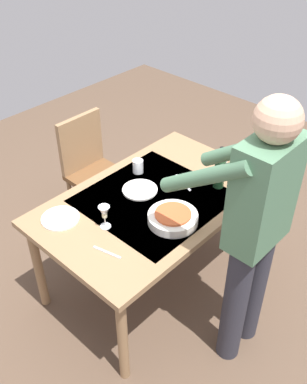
{
  "coord_description": "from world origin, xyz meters",
  "views": [
    {
      "loc": [
        1.61,
        1.51,
        2.46
      ],
      "look_at": [
        0.0,
        0.0,
        0.79
      ],
      "focal_mm": 41.23,
      "sensor_mm": 36.0,
      "label": 1
    }
  ],
  "objects_px": {
    "wine_glass_right": "(104,213)",
    "wine_bottle": "(220,172)",
    "person_server": "(254,226)",
    "dinner_plate_far": "(60,218)",
    "wine_glass_left": "(237,159)",
    "dinner_plate_near": "(139,190)",
    "serving_bowl_pasta": "(173,218)",
    "water_cup_near_left": "(223,156)",
    "water_cup_near_right": "(138,166)",
    "chair_near": "(91,165)",
    "dining_table": "(154,207)"
  },
  "relations": [
    {
      "from": "water_cup_near_left",
      "to": "wine_glass_left",
      "type": "bearing_deg",
      "value": 72.67
    },
    {
      "from": "person_server",
      "to": "serving_bowl_pasta",
      "type": "xyz_separation_m",
      "value": [
        0.07,
        -0.49,
        -0.19
      ]
    },
    {
      "from": "person_server",
      "to": "wine_glass_left",
      "type": "xyz_separation_m",
      "value": [
        -0.62,
        -0.52,
        -0.11
      ]
    },
    {
      "from": "wine_glass_right",
      "to": "wine_bottle",
      "type": "bearing_deg",
      "value": 162.74
    },
    {
      "from": "dining_table",
      "to": "dinner_plate_far",
      "type": "distance_m",
      "value": 0.6
    },
    {
      "from": "wine_glass_left",
      "to": "dinner_plate_near",
      "type": "xyz_separation_m",
      "value": [
        0.61,
        -0.33,
        -0.1
      ]
    },
    {
      "from": "person_server",
      "to": "wine_glass_left",
      "type": "bearing_deg",
      "value": -140.22
    },
    {
      "from": "person_server",
      "to": "dinner_plate_far",
      "type": "relative_size",
      "value": 7.34
    },
    {
      "from": "chair_near",
      "to": "dinner_plate_near",
      "type": "distance_m",
      "value": 0.78
    },
    {
      "from": "wine_glass_left",
      "to": "water_cup_near_right",
      "type": "relative_size",
      "value": 1.59
    },
    {
      "from": "wine_bottle",
      "to": "wine_glass_right",
      "type": "distance_m",
      "value": 0.81
    },
    {
      "from": "dining_table",
      "to": "dinner_plate_far",
      "type": "relative_size",
      "value": 6.46
    },
    {
      "from": "water_cup_near_right",
      "to": "chair_near",
      "type": "bearing_deg",
      "value": -93.3
    },
    {
      "from": "water_cup_near_right",
      "to": "dinner_plate_near",
      "type": "height_order",
      "value": "water_cup_near_right"
    },
    {
      "from": "dinner_plate_far",
      "to": "serving_bowl_pasta",
      "type": "bearing_deg",
      "value": 130.98
    },
    {
      "from": "dinner_plate_near",
      "to": "serving_bowl_pasta",
      "type": "bearing_deg",
      "value": 76.85
    },
    {
      "from": "chair_near",
      "to": "water_cup_near_right",
      "type": "relative_size",
      "value": 9.57
    },
    {
      "from": "chair_near",
      "to": "wine_glass_left",
      "type": "bearing_deg",
      "value": 111.88
    },
    {
      "from": "person_server",
      "to": "dining_table",
      "type": "bearing_deg",
      "value": -91.69
    },
    {
      "from": "person_server",
      "to": "dinner_plate_near",
      "type": "height_order",
      "value": "person_server"
    },
    {
      "from": "chair_near",
      "to": "water_cup_near_left",
      "type": "height_order",
      "value": "chair_near"
    },
    {
      "from": "water_cup_near_right",
      "to": "wine_glass_right",
      "type": "bearing_deg",
      "value": 25.92
    },
    {
      "from": "wine_glass_right",
      "to": "chair_near",
      "type": "bearing_deg",
      "value": -124.36
    },
    {
      "from": "dining_table",
      "to": "wine_glass_left",
      "type": "height_order",
      "value": "wine_glass_left"
    },
    {
      "from": "wine_glass_right",
      "to": "person_server",
      "type": "bearing_deg",
      "value": 116.26
    },
    {
      "from": "serving_bowl_pasta",
      "to": "wine_glass_right",
      "type": "bearing_deg",
      "value": -40.57
    },
    {
      "from": "chair_near",
      "to": "wine_glass_right",
      "type": "distance_m",
      "value": 1.05
    },
    {
      "from": "person_server",
      "to": "wine_bottle",
      "type": "distance_m",
      "value": 0.66
    },
    {
      "from": "serving_bowl_pasta",
      "to": "dinner_plate_near",
      "type": "height_order",
      "value": "serving_bowl_pasta"
    },
    {
      "from": "chair_near",
      "to": "wine_glass_right",
      "type": "xyz_separation_m",
      "value": [
        0.57,
        0.83,
        0.32
      ]
    },
    {
      "from": "water_cup_near_right",
      "to": "dinner_plate_far",
      "type": "height_order",
      "value": "water_cup_near_right"
    },
    {
      "from": "wine_glass_left",
      "to": "dinner_plate_near",
      "type": "distance_m",
      "value": 0.7
    },
    {
      "from": "chair_near",
      "to": "wine_bottle",
      "type": "bearing_deg",
      "value": 101.13
    },
    {
      "from": "water_cup_near_left",
      "to": "serving_bowl_pasta",
      "type": "height_order",
      "value": "water_cup_near_left"
    },
    {
      "from": "wine_bottle",
      "to": "dining_table",
      "type": "bearing_deg",
      "value": -29.82
    },
    {
      "from": "water_cup_near_right",
      "to": "dinner_plate_near",
      "type": "distance_m",
      "value": 0.22
    },
    {
      "from": "dining_table",
      "to": "wine_glass_left",
      "type": "distance_m",
      "value": 0.66
    },
    {
      "from": "wine_glass_right",
      "to": "water_cup_near_left",
      "type": "bearing_deg",
      "value": 174.97
    },
    {
      "from": "chair_near",
      "to": "wine_bottle",
      "type": "xyz_separation_m",
      "value": [
        -0.21,
        1.07,
        0.32
      ]
    },
    {
      "from": "dining_table",
      "to": "wine_bottle",
      "type": "relative_size",
      "value": 5.02
    },
    {
      "from": "water_cup_near_right",
      "to": "dinner_plate_far",
      "type": "xyz_separation_m",
      "value": [
        0.67,
        0.01,
        -0.04
      ]
    },
    {
      "from": "wine_bottle",
      "to": "dinner_plate_far",
      "type": "relative_size",
      "value": 1.29
    },
    {
      "from": "chair_near",
      "to": "serving_bowl_pasta",
      "type": "height_order",
      "value": "chair_near"
    },
    {
      "from": "person_server",
      "to": "wine_glass_left",
      "type": "relative_size",
      "value": 11.19
    },
    {
      "from": "person_server",
      "to": "dinner_plate_far",
      "type": "distance_m",
      "value": 1.14
    },
    {
      "from": "dining_table",
      "to": "dinner_plate_near",
      "type": "bearing_deg",
      "value": -88.04
    },
    {
      "from": "serving_bowl_pasta",
      "to": "water_cup_near_left",
      "type": "bearing_deg",
      "value": -167.1
    },
    {
      "from": "wine_glass_right",
      "to": "water_cup_near_right",
      "type": "relative_size",
      "value": 1.59
    },
    {
      "from": "chair_near",
      "to": "wine_bottle",
      "type": "relative_size",
      "value": 3.07
    },
    {
      "from": "person_server",
      "to": "dinner_plate_near",
      "type": "bearing_deg",
      "value": -91.17
    }
  ]
}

